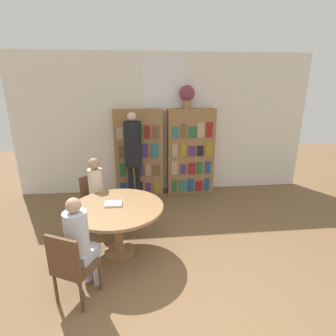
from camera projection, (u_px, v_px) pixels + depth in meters
name	position (u px, v px, depth m)	size (l,w,h in m)	color
ground_plane	(198.00, 327.00, 2.65)	(16.00, 16.00, 0.00)	brown
wall_back	(164.00, 125.00, 5.75)	(6.40, 0.07, 3.00)	silver
bookshelf_left	(139.00, 153.00, 5.69)	(1.02, 0.34, 1.87)	olive
bookshelf_right	(191.00, 152.00, 5.80)	(1.02, 0.34, 1.87)	olive
flower_vase	(187.00, 94.00, 5.42)	(0.32, 0.32, 0.47)	#997047
reading_table	(117.00, 213.00, 3.67)	(1.29, 1.29, 0.74)	olive
chair_near_camera	(71.00, 265.00, 2.82)	(0.53, 0.53, 0.88)	brown
chair_left_side	(95.00, 198.00, 4.48)	(0.54, 0.54, 0.88)	brown
seated_reader_left	(97.00, 191.00, 4.28)	(0.36, 0.39, 1.24)	beige
seated_reader_right	(80.00, 240.00, 2.93)	(0.37, 0.40, 1.21)	#B2B7C6
librarian_standing	(133.00, 148.00, 5.13)	(0.34, 0.61, 1.86)	black
open_book_on_table	(113.00, 204.00, 3.67)	(0.24, 0.18, 0.03)	silver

